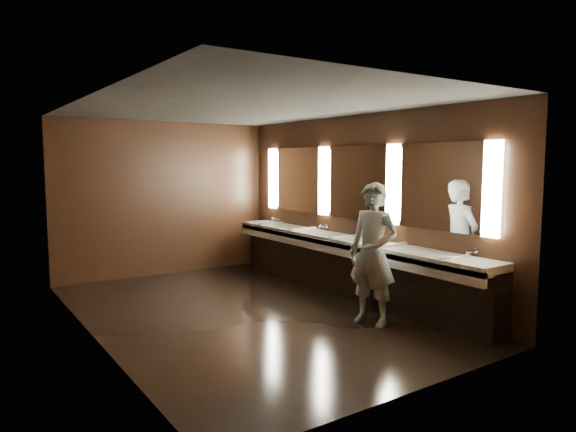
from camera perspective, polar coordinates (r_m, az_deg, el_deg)
name	(u,v)px	position (r m, az deg, el deg)	size (l,w,h in m)	color
floor	(247,312)	(7.23, -4.63, -10.62)	(6.00, 6.00, 0.00)	black
ceiling	(245,107)	(6.97, -4.82, 12.03)	(4.00, 6.00, 0.02)	#2D2D2B
wall_back	(165,199)	(9.68, -13.51, 1.89)	(4.00, 0.02, 2.80)	black
wall_front	(416,239)	(4.61, 13.99, -2.48)	(4.00, 0.02, 2.80)	black
wall_left	(92,221)	(6.23, -20.94, -0.53)	(0.02, 6.00, 2.80)	black
wall_right	(357,205)	(8.13, 7.64, 1.25)	(0.02, 6.00, 2.80)	black
sink_counter	(346,263)	(8.12, 6.46, -5.19)	(0.55, 5.40, 1.01)	black
mirror_band	(356,182)	(8.10, 7.57, 3.71)	(0.06, 5.03, 1.15)	white
person	(373,254)	(6.62, 9.42, -4.17)	(0.66, 0.43, 1.81)	#93C1DC
trash_bin	(373,291)	(7.42, 9.44, -8.24)	(0.32, 0.32, 0.50)	black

